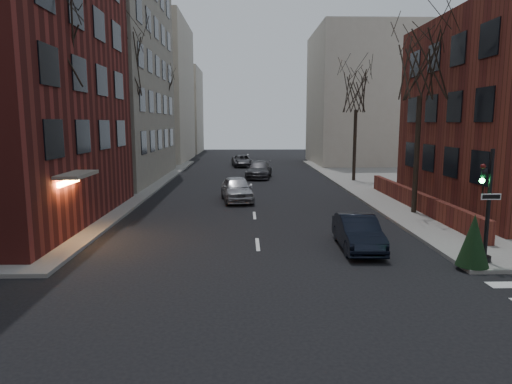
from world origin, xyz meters
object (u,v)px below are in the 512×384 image
tree_right_a (421,65)px  car_lane_silver (237,189)px  tree_left_a (51,42)px  traffic_signal (486,213)px  tree_right_b (356,92)px  parked_sedan (358,232)px  car_lane_gray (259,170)px  tree_left_b (124,66)px  streetlamp_far (171,130)px  tree_left_c (161,92)px  streetlamp_near (120,136)px  sandwich_board (476,226)px  evergreen_shrub (474,240)px  car_lane_far (242,161)px

tree_right_a → car_lane_silver: 13.13m
tree_left_a → traffic_signal: bearing=-16.6°
tree_left_a → tree_right_b: (17.60, 18.00, -0.88)m
parked_sedan → car_lane_gray: 24.08m
tree_left_b → car_lane_silver: size_ratio=2.33×
traffic_signal → streetlamp_far: size_ratio=0.64×
tree_left_b → tree_left_c: size_ratio=1.11×
tree_left_b → streetlamp_near: tree_left_b is taller
traffic_signal → sandwich_board: (1.70, 3.83, -1.36)m
tree_left_a → sandwich_board: bearing=-3.6°
tree_left_b → streetlamp_far: bearing=87.9°
tree_left_a → tree_left_b: bearing=90.0°
tree_left_c → tree_left_b: bearing=-90.0°
tree_left_a → streetlamp_far: size_ratio=1.63×
tree_right_b → evergreen_shrub: tree_right_b is taller
streetlamp_near → evergreen_shrub: (15.50, -13.50, -3.18)m
tree_right_b → streetlamp_near: size_ratio=1.46×
car_lane_silver → evergreen_shrub: (8.35, -14.29, 0.27)m
tree_right_b → tree_left_a: bearing=-134.4°
parked_sedan → car_lane_silver: size_ratio=0.89×
car_lane_far → tree_right_a: bearing=-76.9°
tree_left_a → tree_right_a: tree_left_a is taller
tree_right_b → parked_sedan: size_ratio=2.22×
car_lane_silver → car_lane_gray: (1.85, 12.29, -0.04)m
evergreen_shrub → tree_left_b: bearing=132.6°
car_lane_far → tree_left_a: bearing=-109.8°
tree_right_b → evergreen_shrub: bearing=-93.7°
parked_sedan → car_lane_silver: (-5.05, 11.57, 0.11)m
car_lane_gray → streetlamp_far: bearing=150.4°
car_lane_gray → tree_left_c: bearing=160.8°
streetlamp_far → tree_left_a: bearing=-91.2°
traffic_signal → tree_left_b: size_ratio=0.37×
streetlamp_far → evergreen_shrub: 37.05m
car_lane_silver → tree_right_a: bearing=-33.3°
tree_left_a → streetlamp_far: tree_left_a is taller
car_lane_silver → tree_left_a: bearing=-138.8°
tree_right_a → sandwich_board: size_ratio=12.21×
traffic_signal → tree_left_a: tree_left_a is taller
car_lane_far → tree_left_c: bearing=-148.4°
car_lane_gray → tree_right_b: bearing=-13.2°
traffic_signal → evergreen_shrub: traffic_signal is taller
car_lane_gray → evergreen_shrub: (6.50, -26.58, 0.30)m
traffic_signal → parked_sedan: bearing=150.6°
streetlamp_far → car_lane_gray: streetlamp_far is taller
tree_right_a → parked_sedan: 11.09m
tree_left_c → car_lane_gray: size_ratio=1.88×
streetlamp_near → car_lane_far: streetlamp_near is taller
tree_right_a → evergreen_shrub: tree_right_a is taller
tree_left_a → streetlamp_near: (0.60, 8.00, -4.23)m
tree_right_a → car_lane_gray: (-8.00, 17.08, -7.28)m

